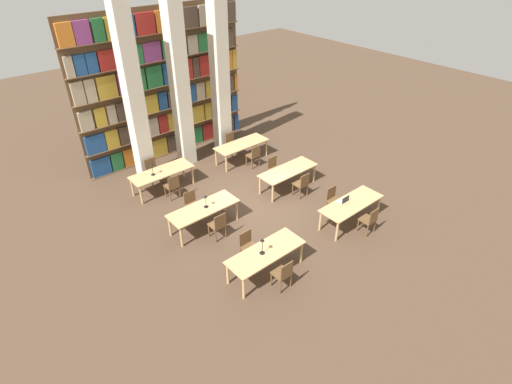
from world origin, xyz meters
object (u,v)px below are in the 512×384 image
at_px(pillar_right, 220,77).
at_px(reading_table_3, 288,172).
at_px(chair_3, 334,199).
at_px(reading_table_5, 242,145).
at_px(reading_table_4, 162,173).
at_px(chair_9, 153,170).
at_px(pillar_center, 180,87).
at_px(chair_7, 274,168).
at_px(chair_8, 172,186).
at_px(reading_table_2, 203,210).
at_px(desk_lamp_1, 206,199).
at_px(chair_4, 218,225).
at_px(laptop, 343,200).
at_px(chair_11, 232,143).
at_px(chair_6, 302,184).
at_px(desk_lamp_2, 152,167).
at_px(chair_10, 254,155).
at_px(reading_table_0, 266,254).
at_px(chair_0, 283,274).
at_px(reading_table_1, 351,205).
at_px(desk_lamp_0, 262,244).
at_px(pillar_left, 134,98).
at_px(chair_2, 369,220).

distance_m(pillar_right, reading_table_3, 4.55).
height_order(chair_3, reading_table_5, chair_3).
xyz_separation_m(reading_table_4, chair_9, (-0.02, 0.69, -0.16)).
height_order(pillar_center, chair_7, pillar_center).
relative_size(reading_table_3, chair_8, 2.40).
height_order(reading_table_2, desk_lamp_1, desk_lamp_1).
distance_m(chair_4, desk_lamp_1, 0.85).
relative_size(laptop, chair_11, 0.36).
height_order(chair_6, reading_table_5, chair_6).
height_order(pillar_center, chair_6, pillar_center).
relative_size(desk_lamp_2, reading_table_5, 0.20).
bearing_deg(chair_8, chair_3, -48.96).
relative_size(reading_table_2, chair_10, 2.40).
bearing_deg(laptop, chair_10, -91.52).
height_order(reading_table_0, desk_lamp_2, desk_lamp_2).
relative_size(chair_0, chair_11, 1.00).
height_order(chair_0, chair_4, same).
bearing_deg(chair_9, pillar_right, -171.68).
distance_m(chair_0, chair_3, 3.70).
xyz_separation_m(reading_table_1, chair_10, (-0.03, 4.57, -0.16)).
height_order(desk_lamp_0, chair_3, desk_lamp_0).
distance_m(desk_lamp_2, chair_10, 3.87).
xyz_separation_m(chair_0, desk_lamp_1, (-0.03, 3.30, 0.52)).
bearing_deg(pillar_center, reading_table_5, -37.67).
distance_m(pillar_left, chair_8, 3.14).
height_order(desk_lamp_0, reading_table_4, desk_lamp_0).
bearing_deg(chair_11, pillar_center, -19.68).
bearing_deg(desk_lamp_2, chair_4, -85.74).
distance_m(pillar_center, chair_4, 5.50).
xyz_separation_m(chair_3, reading_table_2, (-3.57, 1.99, 0.16)).
relative_size(pillar_right, reading_table_3, 2.79).
height_order(pillar_left, desk_lamp_2, pillar_left).
bearing_deg(chair_3, reading_table_0, 10.68).
height_order(reading_table_0, chair_3, chair_3).
xyz_separation_m(pillar_left, reading_table_2, (-0.07, -3.88, -2.35)).
bearing_deg(reading_table_2, chair_0, -87.95).
bearing_deg(chair_0, reading_table_1, 10.62).
xyz_separation_m(laptop, reading_table_5, (0.08, 5.05, -0.12)).
bearing_deg(chair_4, reading_table_1, -29.40).
relative_size(pillar_center, reading_table_5, 2.79).
bearing_deg(chair_8, chair_4, -91.37).
height_order(laptop, reading_table_5, laptop).
bearing_deg(chair_3, reading_table_5, -89.09).
distance_m(pillar_right, desk_lamp_2, 4.43).
relative_size(desk_lamp_1, chair_10, 0.47).
relative_size(pillar_center, reading_table_1, 2.79).
bearing_deg(chair_2, chair_0, 179.34).
bearing_deg(chair_4, pillar_left, 89.51).
height_order(laptop, chair_9, laptop).
height_order(reading_table_0, chair_11, chair_11).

